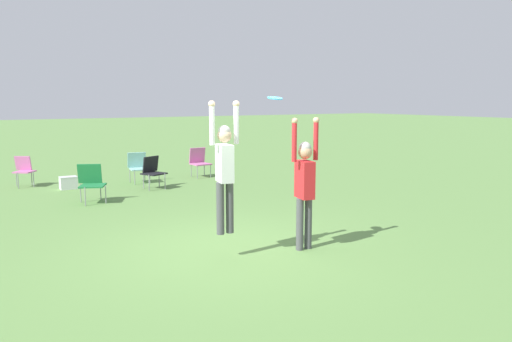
{
  "coord_description": "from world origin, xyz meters",
  "views": [
    {
      "loc": [
        -3.79,
        -6.98,
        2.45
      ],
      "look_at": [
        0.37,
        -0.15,
        1.3
      ],
      "focal_mm": 35.0,
      "sensor_mm": 36.0,
      "label": 1
    }
  ],
  "objects_px": {
    "frisbee": "(275,98)",
    "camping_chair_4": "(199,160)",
    "person_defending": "(305,180)",
    "camping_chair_1": "(138,165)",
    "camping_chair_2": "(24,168)",
    "cooler_box": "(68,183)",
    "camping_chair_3": "(91,181)",
    "person_jumping": "(225,165)",
    "camping_chair_0": "(153,170)"
  },
  "relations": [
    {
      "from": "frisbee",
      "to": "camping_chair_4",
      "type": "xyz_separation_m",
      "value": [
        2.38,
        7.96,
        -1.94
      ]
    },
    {
      "from": "person_defending",
      "to": "camping_chair_1",
      "type": "relative_size",
      "value": 2.44
    },
    {
      "from": "camping_chair_2",
      "to": "camping_chair_4",
      "type": "relative_size",
      "value": 0.93
    },
    {
      "from": "camping_chair_1",
      "to": "frisbee",
      "type": "bearing_deg",
      "value": 95.65
    },
    {
      "from": "person_defending",
      "to": "camping_chair_4",
      "type": "xyz_separation_m",
      "value": [
        1.84,
        8.02,
        -0.63
      ]
    },
    {
      "from": "person_defending",
      "to": "cooler_box",
      "type": "distance_m",
      "value": 8.23
    },
    {
      "from": "camping_chair_2",
      "to": "camping_chair_3",
      "type": "xyz_separation_m",
      "value": [
        1.1,
        -3.25,
        0.01
      ]
    },
    {
      "from": "camping_chair_2",
      "to": "camping_chair_4",
      "type": "xyz_separation_m",
      "value": [
        5.01,
        -0.94,
        0.01
      ]
    },
    {
      "from": "person_defending",
      "to": "person_jumping",
      "type": "bearing_deg",
      "value": -90.0
    },
    {
      "from": "camping_chair_2",
      "to": "camping_chair_0",
      "type": "bearing_deg",
      "value": -178.2
    },
    {
      "from": "camping_chair_2",
      "to": "camping_chair_4",
      "type": "height_order",
      "value": "camping_chair_4"
    },
    {
      "from": "camping_chair_1",
      "to": "camping_chair_3",
      "type": "xyz_separation_m",
      "value": [
        -1.89,
        -2.24,
        0.01
      ]
    },
    {
      "from": "camping_chair_3",
      "to": "camping_chair_2",
      "type": "bearing_deg",
      "value": -45.83
    },
    {
      "from": "frisbee",
      "to": "camping_chair_4",
      "type": "bearing_deg",
      "value": 73.34
    },
    {
      "from": "camping_chair_0",
      "to": "cooler_box",
      "type": "height_order",
      "value": "camping_chair_0"
    },
    {
      "from": "frisbee",
      "to": "camping_chair_2",
      "type": "bearing_deg",
      "value": 106.43
    },
    {
      "from": "frisbee",
      "to": "camping_chair_4",
      "type": "relative_size",
      "value": 0.25
    },
    {
      "from": "cooler_box",
      "to": "camping_chair_4",
      "type": "bearing_deg",
      "value": 2.11
    },
    {
      "from": "person_defending",
      "to": "camping_chair_2",
      "type": "distance_m",
      "value": 9.52
    },
    {
      "from": "camping_chair_3",
      "to": "frisbee",
      "type": "bearing_deg",
      "value": 130.42
    },
    {
      "from": "person_jumping",
      "to": "camping_chair_2",
      "type": "bearing_deg",
      "value": 23.67
    },
    {
      "from": "camping_chair_1",
      "to": "cooler_box",
      "type": "height_order",
      "value": "camping_chair_1"
    },
    {
      "from": "camping_chair_1",
      "to": "camping_chair_2",
      "type": "bearing_deg",
      "value": -10.35
    },
    {
      "from": "person_defending",
      "to": "camping_chair_4",
      "type": "height_order",
      "value": "person_defending"
    },
    {
      "from": "person_defending",
      "to": "camping_chair_0",
      "type": "xyz_separation_m",
      "value": [
        -0.16,
        6.77,
        -0.64
      ]
    },
    {
      "from": "camping_chair_0",
      "to": "camping_chair_3",
      "type": "relative_size",
      "value": 0.97
    },
    {
      "from": "camping_chair_3",
      "to": "camping_chair_1",
      "type": "bearing_deg",
      "value": -104.75
    },
    {
      "from": "frisbee",
      "to": "camping_chair_1",
      "type": "bearing_deg",
      "value": 87.34
    },
    {
      "from": "camping_chair_0",
      "to": "camping_chair_4",
      "type": "distance_m",
      "value": 2.36
    },
    {
      "from": "camping_chair_4",
      "to": "frisbee",
      "type": "bearing_deg",
      "value": 69.56
    },
    {
      "from": "person_defending",
      "to": "camping_chair_4",
      "type": "relative_size",
      "value": 2.35
    },
    {
      "from": "camping_chair_0",
      "to": "camping_chair_2",
      "type": "height_order",
      "value": "camping_chair_0"
    },
    {
      "from": "person_defending",
      "to": "camping_chair_2",
      "type": "xyz_separation_m",
      "value": [
        -3.17,
        8.95,
        -0.64
      ]
    },
    {
      "from": "person_jumping",
      "to": "camping_chair_1",
      "type": "bearing_deg",
      "value": 3.2
    },
    {
      "from": "person_jumping",
      "to": "camping_chair_3",
      "type": "relative_size",
      "value": 2.23
    },
    {
      "from": "camping_chair_1",
      "to": "person_jumping",
      "type": "bearing_deg",
      "value": 89.88
    },
    {
      "from": "camping_chair_1",
      "to": "camping_chair_2",
      "type": "height_order",
      "value": "camping_chair_1"
    },
    {
      "from": "person_jumping",
      "to": "camping_chair_0",
      "type": "bearing_deg",
      "value": 1.54
    },
    {
      "from": "person_defending",
      "to": "camping_chair_3",
      "type": "relative_size",
      "value": 2.37
    },
    {
      "from": "camping_chair_4",
      "to": "person_jumping",
      "type": "bearing_deg",
      "value": 64.07
    },
    {
      "from": "camping_chair_1",
      "to": "camping_chair_2",
      "type": "xyz_separation_m",
      "value": [
        -2.99,
        1.01,
        0.0
      ]
    },
    {
      "from": "person_defending",
      "to": "camping_chair_1",
      "type": "distance_m",
      "value": 7.97
    },
    {
      "from": "camping_chair_0",
      "to": "camping_chair_1",
      "type": "xyz_separation_m",
      "value": [
        -0.02,
        1.18,
        -0.0
      ]
    },
    {
      "from": "camping_chair_0",
      "to": "person_defending",
      "type": "bearing_deg",
      "value": 67.12
    },
    {
      "from": "camping_chair_1",
      "to": "camping_chair_2",
      "type": "distance_m",
      "value": 3.16
    },
    {
      "from": "camping_chair_3",
      "to": "camping_chair_4",
      "type": "height_order",
      "value": "camping_chair_4"
    },
    {
      "from": "camping_chair_1",
      "to": "cooler_box",
      "type": "bearing_deg",
      "value": 10.44
    },
    {
      "from": "camping_chair_2",
      "to": "camping_chair_3",
      "type": "bearing_deg",
      "value": 146.61
    },
    {
      "from": "person_defending",
      "to": "camping_chair_1",
      "type": "xyz_separation_m",
      "value": [
        -0.18,
        7.95,
        -0.64
      ]
    },
    {
      "from": "camping_chair_4",
      "to": "camping_chair_0",
      "type": "bearing_deg",
      "value": 28.28
    }
  ]
}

